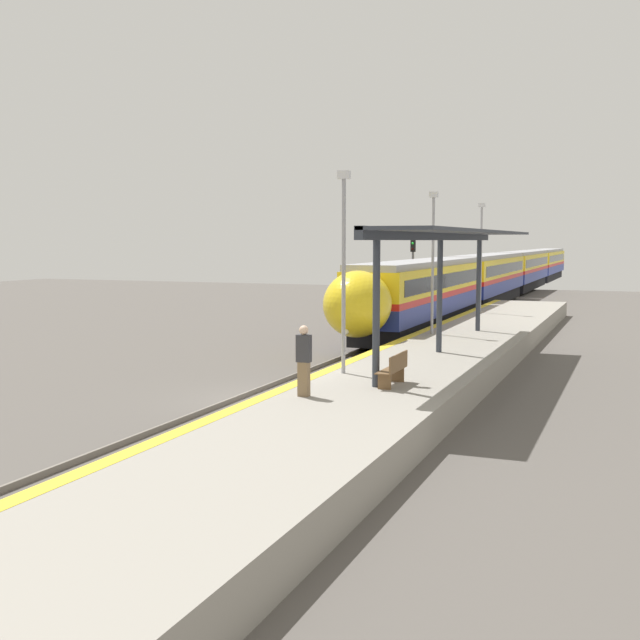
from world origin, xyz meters
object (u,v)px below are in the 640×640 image
at_px(person_waiting, 304,359).
at_px(lamppost_near, 344,260).
at_px(lamppost_far, 481,251).
at_px(train, 505,272).
at_px(lamppost_mid, 433,254).
at_px(platform_bench, 394,369).
at_px(railway_signal, 413,272).

relative_size(person_waiting, lamppost_near, 0.30).
distance_m(person_waiting, lamppost_far, 25.74).
distance_m(train, lamppost_mid, 35.04).
bearing_deg(train, platform_bench, -84.67).
height_order(train, person_waiting, train).
xyz_separation_m(platform_bench, lamppost_near, (-2.02, 1.47, 2.92)).
distance_m(platform_bench, railway_signal, 27.10).
bearing_deg(lamppost_mid, lamppost_near, -90.00).
bearing_deg(platform_bench, railway_signal, 104.20).
height_order(person_waiting, railway_signal, railway_signal).
height_order(train, lamppost_near, lamppost_near).
bearing_deg(train, railway_signal, -96.03).
bearing_deg(lamppost_mid, lamppost_far, 90.00).
height_order(platform_bench, railway_signal, railway_signal).
distance_m(railway_signal, lamppost_near, 25.23).
relative_size(person_waiting, lamppost_far, 0.30).
bearing_deg(lamppost_far, platform_bench, -85.06).
bearing_deg(lamppost_far, railway_signal, 147.97).
xyz_separation_m(train, lamppost_near, (2.39, -45.84, 2.09)).
bearing_deg(lamppost_near, person_waiting, -85.39).
bearing_deg(lamppost_mid, person_waiting, -88.82).
height_order(platform_bench, lamppost_mid, lamppost_mid).
relative_size(platform_bench, person_waiting, 0.92).
relative_size(train, lamppost_near, 13.18).
relative_size(lamppost_near, lamppost_far, 1.00).
bearing_deg(railway_signal, lamppost_mid, -71.53).
bearing_deg(person_waiting, railway_signal, 99.79).
relative_size(lamppost_mid, lamppost_far, 1.00).
distance_m(platform_bench, lamppost_far, 23.61).
height_order(train, platform_bench, train).
xyz_separation_m(platform_bench, lamppost_mid, (-2.02, 12.40, 2.92)).
bearing_deg(lamppost_mid, platform_bench, -80.75).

